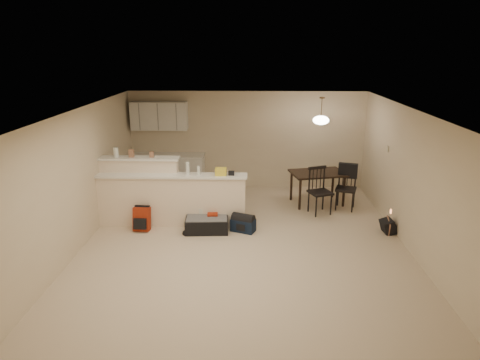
{
  "coord_description": "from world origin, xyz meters",
  "views": [
    {
      "loc": [
        0.13,
        -7.31,
        3.55
      ],
      "look_at": [
        -0.1,
        0.7,
        1.05
      ],
      "focal_mm": 32.0,
      "sensor_mm": 36.0,
      "label": 1
    }
  ],
  "objects_px": {
    "pendant_lamp": "(321,120)",
    "dining_chair_far": "(346,188)",
    "suitcase": "(207,224)",
    "dining_table": "(318,176)",
    "navy_duffel": "(243,225)",
    "black_daypack": "(388,226)",
    "dining_chair_near": "(320,191)",
    "red_backpack": "(142,219)"
  },
  "relations": [
    {
      "from": "pendant_lamp",
      "to": "navy_duffel",
      "type": "xyz_separation_m",
      "value": [
        -1.71,
        -1.67,
        -1.86
      ]
    },
    {
      "from": "dining_table",
      "to": "navy_duffel",
      "type": "xyz_separation_m",
      "value": [
        -1.71,
        -1.67,
        -0.54
      ]
    },
    {
      "from": "suitcase",
      "to": "navy_duffel",
      "type": "distance_m",
      "value": 0.73
    },
    {
      "from": "suitcase",
      "to": "red_backpack",
      "type": "bearing_deg",
      "value": 176.59
    },
    {
      "from": "dining_chair_near",
      "to": "black_daypack",
      "type": "bearing_deg",
      "value": -61.32
    },
    {
      "from": "navy_duffel",
      "to": "dining_chair_near",
      "type": "bearing_deg",
      "value": 53.28
    },
    {
      "from": "pendant_lamp",
      "to": "red_backpack",
      "type": "relative_size",
      "value": 1.3
    },
    {
      "from": "pendant_lamp",
      "to": "dining_chair_near",
      "type": "bearing_deg",
      "value": -92.56
    },
    {
      "from": "red_backpack",
      "to": "navy_duffel",
      "type": "distance_m",
      "value": 2.05
    },
    {
      "from": "dining_chair_near",
      "to": "red_backpack",
      "type": "distance_m",
      "value": 3.87
    },
    {
      "from": "dining_table",
      "to": "red_backpack",
      "type": "height_order",
      "value": "dining_table"
    },
    {
      "from": "suitcase",
      "to": "dining_chair_far",
      "type": "bearing_deg",
      "value": 19.96
    },
    {
      "from": "pendant_lamp",
      "to": "black_daypack",
      "type": "xyz_separation_m",
      "value": [
        1.18,
        -1.67,
        -1.85
      ]
    },
    {
      "from": "navy_duffel",
      "to": "black_daypack",
      "type": "height_order",
      "value": "black_daypack"
    },
    {
      "from": "black_daypack",
      "to": "navy_duffel",
      "type": "bearing_deg",
      "value": 84.93
    },
    {
      "from": "red_backpack",
      "to": "navy_duffel",
      "type": "height_order",
      "value": "red_backpack"
    },
    {
      "from": "dining_chair_far",
      "to": "black_daypack",
      "type": "distance_m",
      "value": 1.48
    },
    {
      "from": "dining_chair_near",
      "to": "suitcase",
      "type": "bearing_deg",
      "value": -178.26
    },
    {
      "from": "suitcase",
      "to": "black_daypack",
      "type": "bearing_deg",
      "value": -3.41
    },
    {
      "from": "dining_chair_far",
      "to": "red_backpack",
      "type": "relative_size",
      "value": 2.12
    },
    {
      "from": "red_backpack",
      "to": "black_daypack",
      "type": "distance_m",
      "value": 4.93
    },
    {
      "from": "dining_table",
      "to": "navy_duffel",
      "type": "distance_m",
      "value": 2.45
    },
    {
      "from": "dining_table",
      "to": "red_backpack",
      "type": "distance_m",
      "value": 4.13
    },
    {
      "from": "navy_duffel",
      "to": "pendant_lamp",
      "type": "bearing_deg",
      "value": 66.39
    },
    {
      "from": "dining_table",
      "to": "pendant_lamp",
      "type": "bearing_deg",
      "value": 167.54
    },
    {
      "from": "pendant_lamp",
      "to": "dining_chair_near",
      "type": "distance_m",
      "value": 1.61
    },
    {
      "from": "pendant_lamp",
      "to": "dining_chair_far",
      "type": "bearing_deg",
      "value": -31.42
    },
    {
      "from": "navy_duffel",
      "to": "black_daypack",
      "type": "xyz_separation_m",
      "value": [
        2.88,
        0.0,
        0.01
      ]
    },
    {
      "from": "dining_chair_near",
      "to": "dining_table",
      "type": "bearing_deg",
      "value": 66.25
    },
    {
      "from": "suitcase",
      "to": "red_backpack",
      "type": "xyz_separation_m",
      "value": [
        -1.31,
        0.0,
        0.1
      ]
    },
    {
      "from": "dining_table",
      "to": "dining_chair_near",
      "type": "relative_size",
      "value": 1.32
    },
    {
      "from": "dining_chair_far",
      "to": "suitcase",
      "type": "distance_m",
      "value": 3.32
    },
    {
      "from": "navy_duffel",
      "to": "dining_table",
      "type": "bearing_deg",
      "value": 66.39
    },
    {
      "from": "pendant_lamp",
      "to": "navy_duffel",
      "type": "relative_size",
      "value": 1.32
    },
    {
      "from": "dining_chair_near",
      "to": "black_daypack",
      "type": "distance_m",
      "value": 1.63
    },
    {
      "from": "pendant_lamp",
      "to": "navy_duffel",
      "type": "bearing_deg",
      "value": -135.63
    },
    {
      "from": "dining_chair_near",
      "to": "suitcase",
      "type": "distance_m",
      "value": 2.64
    },
    {
      "from": "dining_chair_far",
      "to": "suitcase",
      "type": "xyz_separation_m",
      "value": [
        -3.03,
        -1.31,
        -0.36
      ]
    },
    {
      "from": "dining_table",
      "to": "dining_chair_far",
      "type": "bearing_deg",
      "value": -43.87
    },
    {
      "from": "dining_table",
      "to": "red_backpack",
      "type": "bearing_deg",
      "value": -168.46
    },
    {
      "from": "dining_chair_far",
      "to": "red_backpack",
      "type": "height_order",
      "value": "dining_chair_far"
    },
    {
      "from": "dining_table",
      "to": "dining_chair_far",
      "type": "distance_m",
      "value": 0.71
    }
  ]
}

